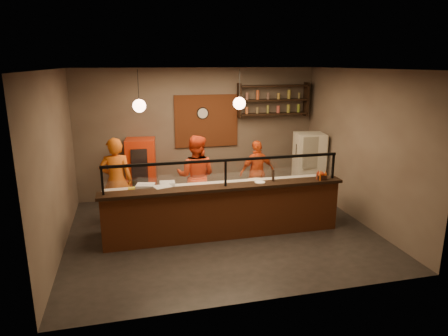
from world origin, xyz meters
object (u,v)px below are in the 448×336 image
object	(u,v)px
condiment_caddy	(322,177)
wall_clock	(203,113)
fridge	(309,166)
cook_right	(257,172)
pizza_dough	(257,181)
red_cooler	(142,171)
pepper_mill	(273,175)
cook_mid	(196,176)
cook_left	(116,181)

from	to	relation	value
condiment_caddy	wall_clock	bearing A→B (deg)	123.49
fridge	condiment_caddy	world-z (taller)	fridge
cook_right	fridge	size ratio (longest dim) A/B	0.94
fridge	pizza_dough	xyz separation A→B (m)	(-1.76, -1.24, 0.09)
fridge	red_cooler	bearing A→B (deg)	-179.38
pizza_dough	pepper_mill	size ratio (longest dim) A/B	2.25
wall_clock	red_cooler	xyz separation A→B (m)	(-1.56, -0.31, -1.31)
cook_mid	pepper_mill	bearing A→B (deg)	159.42
cook_left	red_cooler	distance (m)	1.28
pizza_dough	pepper_mill	distance (m)	0.62
cook_left	cook_right	size ratio (longest dim) A/B	1.20
fridge	pepper_mill	bearing A→B (deg)	-123.37
condiment_caddy	cook_right	bearing A→B (deg)	111.69
cook_right	pepper_mill	world-z (taller)	cook_right
red_cooler	pepper_mill	size ratio (longest dim) A/B	6.92
cook_left	pizza_dough	distance (m)	2.95
cook_mid	pepper_mill	size ratio (longest dim) A/B	7.95
cook_mid	red_cooler	xyz separation A→B (m)	(-1.13, 1.13, -0.12)
fridge	condiment_caddy	size ratio (longest dim) A/B	9.25
red_cooler	condiment_caddy	xyz separation A→B (m)	(3.42, -2.50, 0.32)
pizza_dough	pepper_mill	xyz separation A→B (m)	(0.14, -0.54, 0.27)
cook_right	pizza_dough	bearing A→B (deg)	62.49
wall_clock	cook_left	bearing A→B (deg)	-145.80
cook_mid	pizza_dough	distance (m)	1.37
red_cooler	cook_mid	bearing A→B (deg)	-38.93
red_cooler	pepper_mill	distance (m)	3.43
fridge	pizza_dough	world-z (taller)	fridge
cook_left	cook_mid	bearing A→B (deg)	-178.50
wall_clock	condiment_caddy	bearing A→B (deg)	-56.51
cook_left	cook_right	world-z (taller)	cook_left
cook_mid	red_cooler	size ratio (longest dim) A/B	1.15
fridge	red_cooler	size ratio (longest dim) A/B	1.04
condiment_caddy	pepper_mill	xyz separation A→B (m)	(-0.97, 0.13, 0.06)
condiment_caddy	pepper_mill	bearing A→B (deg)	172.21
cook_right	fridge	bearing A→B (deg)	174.11
cook_right	condiment_caddy	bearing A→B (deg)	102.54
wall_clock	condiment_caddy	size ratio (longest dim) A/B	1.69
cook_left	pizza_dough	xyz separation A→B (m)	(2.87, -0.69, -0.01)
fridge	pizza_dough	size ratio (longest dim) A/B	3.21
red_cooler	pepper_mill	world-z (taller)	red_cooler
fridge	pepper_mill	xyz separation A→B (m)	(-1.61, -1.78, 0.35)
cook_mid	fridge	distance (m)	2.99
cook_left	red_cooler	bearing A→B (deg)	-115.15
cook_left	fridge	bearing A→B (deg)	-171.99
wall_clock	cook_mid	bearing A→B (deg)	-106.89
red_cooler	pepper_mill	bearing A→B (deg)	-37.89
cook_mid	condiment_caddy	world-z (taller)	cook_mid
wall_clock	red_cooler	distance (m)	2.06
cook_mid	cook_right	distance (m)	1.64
red_cooler	condiment_caddy	bearing A→B (deg)	-30.04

